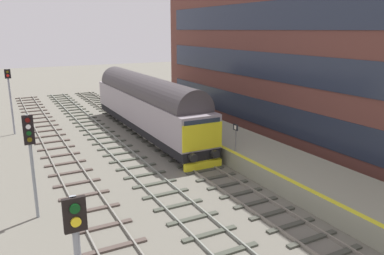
{
  "coord_description": "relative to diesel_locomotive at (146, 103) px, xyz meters",
  "views": [
    {
      "loc": [
        -10.53,
        -20.68,
        8.13
      ],
      "look_at": [
        0.2,
        -0.4,
        2.17
      ],
      "focal_mm": 35.42,
      "sensor_mm": 36.0,
      "label": 1
    }
  ],
  "objects": [
    {
      "name": "ground_plane",
      "position": [
        -0.0,
        -6.91,
        -2.48
      ],
      "size": [
        140.0,
        140.0,
        0.0
      ],
      "primitive_type": "plane",
      "color": "#656257",
      "rests_on": "ground"
    },
    {
      "name": "track_main",
      "position": [
        -0.0,
        -6.91,
        -2.43
      ],
      "size": [
        2.5,
        60.0,
        0.15
      ],
      "color": "gray",
      "rests_on": "ground"
    },
    {
      "name": "track_adjacent_west",
      "position": [
        -3.42,
        -6.91,
        -2.43
      ],
      "size": [
        2.5,
        60.0,
        0.15
      ],
      "color": "gray",
      "rests_on": "ground"
    },
    {
      "name": "track_adjacent_far_west",
      "position": [
        -7.11,
        -6.91,
        -2.43
      ],
      "size": [
        2.5,
        60.0,
        0.15
      ],
      "color": "gray",
      "rests_on": "ground"
    },
    {
      "name": "station_platform",
      "position": [
        3.6,
        -6.91,
        -1.98
      ],
      "size": [
        4.0,
        44.0,
        1.01
      ],
      "color": "gray",
      "rests_on": "ground"
    },
    {
      "name": "station_building",
      "position": [
        9.85,
        -8.18,
        6.43
      ],
      "size": [
        4.98,
        38.94,
        17.82
      ],
      "color": "brown",
      "rests_on": "ground"
    },
    {
      "name": "diesel_locomotive",
      "position": [
        0.0,
        0.0,
        0.0
      ],
      "size": [
        2.74,
        18.44,
        4.68
      ],
      "color": "black",
      "rests_on": "ground"
    },
    {
      "name": "signal_post_mid",
      "position": [
        -9.43,
        -10.83,
        0.57
      ],
      "size": [
        0.44,
        0.22,
        4.68
      ],
      "color": "gray",
      "rests_on": "ground"
    },
    {
      "name": "signal_post_far",
      "position": [
        -9.43,
        4.88,
        0.69
      ],
      "size": [
        0.44,
        0.22,
        5.17
      ],
      "color": "gray",
      "rests_on": "ground"
    },
    {
      "name": "platform_number_sign",
      "position": [
        1.99,
        -9.52,
        -0.37
      ],
      "size": [
        0.1,
        0.44,
        1.65
      ],
      "color": "slate",
      "rests_on": "station_platform"
    },
    {
      "name": "waiting_passenger",
      "position": [
        2.64,
        -0.63,
        -0.49
      ],
      "size": [
        0.44,
        0.48,
        1.64
      ],
      "rotation": [
        0.0,
        0.0,
        1.93
      ],
      "color": "#2D2537",
      "rests_on": "station_platform"
    }
  ]
}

